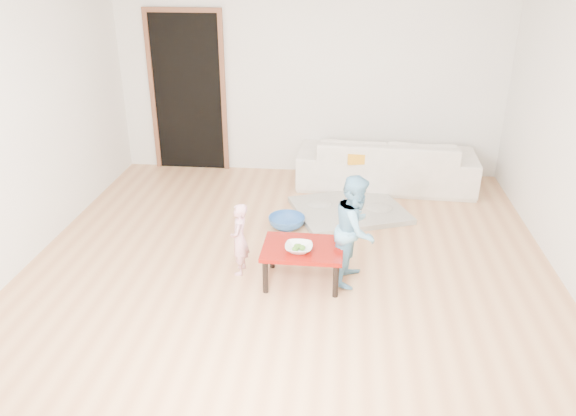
% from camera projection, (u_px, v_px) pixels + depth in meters
% --- Properties ---
extents(floor, '(5.00, 5.00, 0.01)m').
position_uv_depth(floor, '(290.00, 260.00, 5.45)').
color(floor, tan).
rests_on(floor, ground).
extents(back_wall, '(5.00, 0.02, 2.60)m').
position_uv_depth(back_wall, '(309.00, 75.00, 7.17)').
color(back_wall, white).
rests_on(back_wall, floor).
extents(left_wall, '(0.02, 5.00, 2.60)m').
position_uv_depth(left_wall, '(19.00, 123.00, 5.14)').
color(left_wall, white).
rests_on(left_wall, floor).
extents(doorway, '(1.02, 0.08, 2.11)m').
position_uv_depth(doorway, '(188.00, 94.00, 7.42)').
color(doorway, brown).
rests_on(doorway, back_wall).
extents(sofa, '(2.24, 0.96, 0.64)m').
position_uv_depth(sofa, '(386.00, 162.00, 7.08)').
color(sofa, white).
rests_on(sofa, floor).
extents(cushion, '(0.54, 0.50, 0.12)m').
position_uv_depth(cushion, '(364.00, 154.00, 6.85)').
color(cushion, orange).
rests_on(cushion, sofa).
extents(red_table, '(0.72, 0.54, 0.36)m').
position_uv_depth(red_table, '(303.00, 264.00, 5.03)').
color(red_table, maroon).
rests_on(red_table, floor).
extents(bowl, '(0.24, 0.24, 0.06)m').
position_uv_depth(bowl, '(299.00, 248.00, 4.88)').
color(bowl, white).
rests_on(bowl, red_table).
extents(broccoli, '(0.12, 0.12, 0.06)m').
position_uv_depth(broccoli, '(299.00, 248.00, 4.88)').
color(broccoli, '#2D5919').
rests_on(broccoli, red_table).
extents(child_pink, '(0.17, 0.25, 0.69)m').
position_uv_depth(child_pink, '(239.00, 239.00, 5.11)').
color(child_pink, '#E1667D').
rests_on(child_pink, floor).
extents(child_blue, '(0.49, 0.57, 1.01)m').
position_uv_depth(child_blue, '(355.00, 229.00, 4.94)').
color(child_blue, '#5EACDA').
rests_on(child_blue, floor).
extents(basin, '(0.40, 0.40, 0.12)m').
position_uv_depth(basin, '(287.00, 222.00, 6.08)').
color(basin, '#2C5EA7').
rests_on(basin, floor).
extents(blanket, '(1.48, 1.36, 0.06)m').
position_uv_depth(blanket, '(349.00, 210.00, 6.44)').
color(blanket, '#B0AA9B').
rests_on(blanket, floor).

